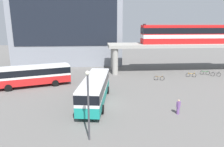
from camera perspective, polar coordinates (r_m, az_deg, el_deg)
name	(u,v)px	position (r m, az deg, el deg)	size (l,w,h in m)	color
ground_plane	(102,81)	(34.92, -2.82, -2.17)	(120.00, 120.00, 0.00)	#605E5B
station_building	(69,26)	(51.95, -11.77, 12.62)	(24.39, 12.39, 17.50)	gray
elevated_platform	(188,47)	(44.45, 20.18, 6.76)	(32.06, 5.63, 5.59)	#9E9B93
train	(192,33)	(44.48, 21.18, 10.28)	(20.06, 2.96, 3.84)	red
bus_main	(95,87)	(25.23, -4.73, -3.84)	(4.14, 11.29, 3.22)	teal
bus_secondary	(33,74)	(33.94, -20.92, -0.09)	(11.30, 5.67, 3.22)	red
bicycle_green	(205,73)	(43.06, 24.24, 0.19)	(1.71, 0.65, 1.04)	black
bicycle_orange	(191,75)	(40.31, 21.00, -0.38)	(1.72, 0.63, 1.04)	black
bicycle_black	(216,74)	(42.61, 26.71, -0.21)	(1.75, 0.48, 1.04)	black
bicycle_brown	(159,78)	(36.40, 12.87, -1.26)	(1.74, 0.52, 1.04)	black
pedestrian_near_building	(178,107)	(23.64, 17.81, -8.87)	(0.48, 0.43, 1.66)	#724C8C
pedestrian_walking_across	(95,81)	(32.23, -4.72, -2.07)	(0.40, 0.47, 1.72)	gray
lamp_post	(88,100)	(16.89, -6.57, -7.34)	(0.36, 0.36, 6.01)	#3F3F44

